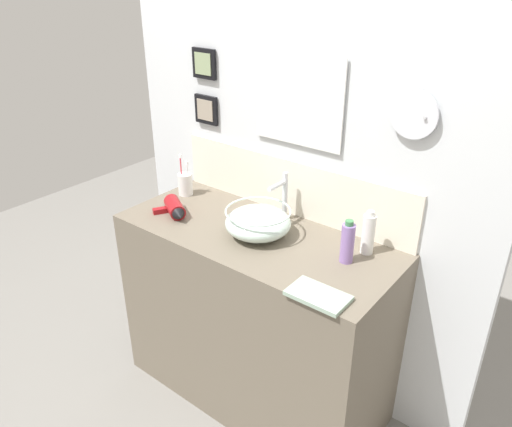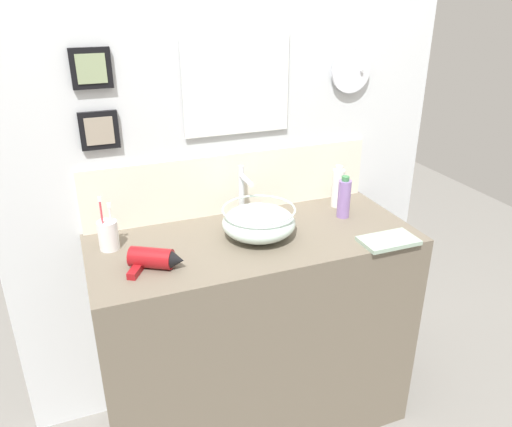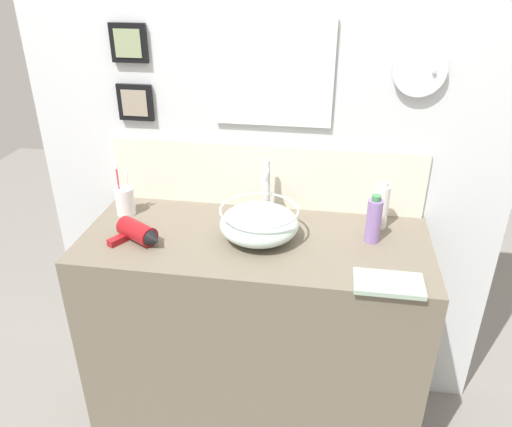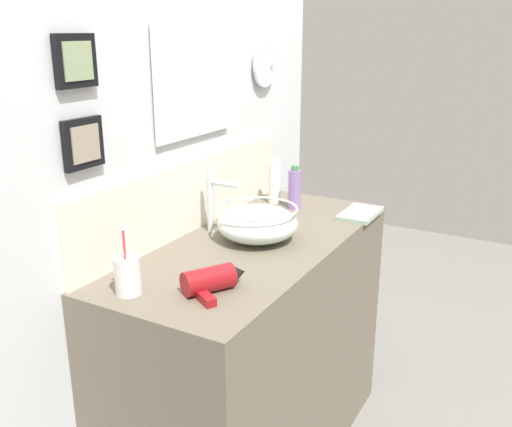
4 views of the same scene
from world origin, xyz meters
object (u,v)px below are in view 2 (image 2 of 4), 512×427
at_px(glass_bowl_sink, 258,222).
at_px(hair_drier, 155,259).
at_px(toothbrush_cup, 108,235).
at_px(faucet, 243,189).
at_px(soap_dispenser, 344,198).
at_px(hand_towel, 389,241).
at_px(spray_bottle, 338,187).

relative_size(glass_bowl_sink, hair_drier, 1.35).
relative_size(glass_bowl_sink, toothbrush_cup, 1.33).
height_order(faucet, soap_dispenser, faucet).
bearing_deg(faucet, glass_bowl_sink, -90.00).
height_order(glass_bowl_sink, hand_towel, glass_bowl_sink).
bearing_deg(toothbrush_cup, hair_drier, -56.83).
height_order(faucet, hand_towel, faucet).
relative_size(glass_bowl_sink, hand_towel, 1.31).
bearing_deg(spray_bottle, hand_towel, -88.84).
distance_m(toothbrush_cup, soap_dispenser, 0.94).
relative_size(spray_bottle, hand_towel, 0.86).
relative_size(hair_drier, spray_bottle, 1.13).
height_order(glass_bowl_sink, faucet, faucet).
distance_m(toothbrush_cup, hand_towel, 1.03).
xyz_separation_m(glass_bowl_sink, faucet, (-0.00, 0.17, 0.07)).
bearing_deg(hand_towel, glass_bowl_sink, 152.81).
xyz_separation_m(glass_bowl_sink, toothbrush_cup, (-0.54, 0.10, -0.01)).
bearing_deg(hand_towel, faucet, 137.69).
relative_size(spray_bottle, soap_dispenser, 1.03).
height_order(hair_drier, soap_dispenser, soap_dispenser).
relative_size(hair_drier, toothbrush_cup, 0.98).
bearing_deg(glass_bowl_sink, spray_bottle, 19.55).
distance_m(hair_drier, spray_bottle, 0.88).
bearing_deg(soap_dispenser, hair_drier, -170.41).
height_order(hair_drier, spray_bottle, spray_bottle).
distance_m(hair_drier, toothbrush_cup, 0.24).
distance_m(faucet, spray_bottle, 0.43).
bearing_deg(spray_bottle, glass_bowl_sink, -160.45).
bearing_deg(hair_drier, hand_towel, -8.77).
bearing_deg(hand_towel, hair_drier, 171.23).
height_order(faucet, spray_bottle, faucet).
bearing_deg(hair_drier, toothbrush_cup, 123.17).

